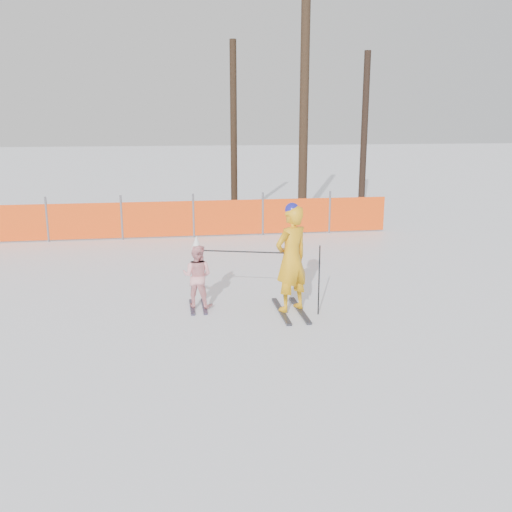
% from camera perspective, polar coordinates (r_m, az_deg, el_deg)
% --- Properties ---
extents(ground, '(120.00, 120.00, 0.00)m').
position_cam_1_polar(ground, '(9.77, 0.45, -6.40)').
color(ground, white).
rests_on(ground, ground).
extents(adult, '(0.81, 1.39, 1.95)m').
position_cam_1_polar(adult, '(9.90, 3.56, -0.24)').
color(adult, black).
rests_on(adult, ground).
extents(child, '(0.68, 0.86, 1.33)m').
position_cam_1_polar(child, '(10.24, -5.90, -1.93)').
color(child, black).
rests_on(child, ground).
extents(ski_poles, '(1.96, 0.67, 1.23)m').
position_cam_1_polar(ski_poles, '(9.91, 2.24, -0.90)').
color(ski_poles, black).
rests_on(ski_poles, ground).
extents(safety_fence, '(17.71, 0.06, 1.25)m').
position_cam_1_polar(safety_fence, '(16.53, -17.53, 3.34)').
color(safety_fence, '#595960').
rests_on(safety_fence, ground).
extents(tree_trunks, '(4.99, 1.21, 7.39)m').
position_cam_1_polar(tree_trunks, '(19.73, 4.85, 13.52)').
color(tree_trunks, '#302115').
rests_on(tree_trunks, ground).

